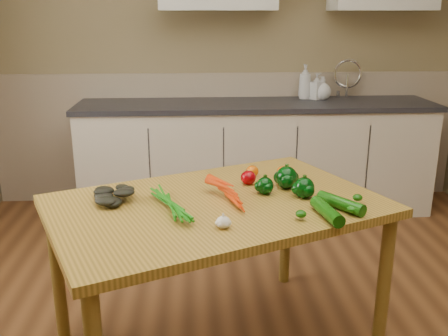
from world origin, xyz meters
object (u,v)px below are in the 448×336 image
pepper_a (265,186)px  tomato_c (283,172)px  carrot_bunch (210,196)px  soap_bottle_c (322,88)px  tomato_a (248,178)px  zucchini_b (327,211)px  pepper_b (286,177)px  pepper_c (304,188)px  table (216,219)px  tomato_b (252,171)px  soap_bottle_a (305,82)px  leafy_greens (117,190)px  soap_bottle_b (316,86)px  garlic_bulb (223,222)px  zucchini_a (341,203)px

pepper_a → tomato_c: (0.13, 0.24, -0.01)m
carrot_bunch → soap_bottle_c: bearing=39.8°
carrot_bunch → tomato_a: 0.32m
tomato_c → zucchini_b: (0.09, -0.54, -0.00)m
pepper_b → pepper_c: size_ratio=1.12×
table → tomato_b: bearing=36.5°
soap_bottle_c → soap_bottle_a: bearing=-109.5°
tomato_b → tomato_c: 0.16m
carrot_bunch → leafy_greens: 0.42m
carrot_bunch → pepper_a: bearing=-0.8°
carrot_bunch → tomato_c: size_ratio=4.15×
table → soap_bottle_a: 2.20m
leafy_greens → pepper_b: size_ratio=1.96×
pepper_b → tomato_a: bearing=160.6°
soap_bottle_b → pepper_b: (-0.57, -1.80, -0.18)m
table → pepper_a: bearing=-2.0°
tomato_b → soap_bottle_b: bearing=66.1°
soap_bottle_c → pepper_a: (-0.74, -1.87, -0.18)m
soap_bottle_c → soap_bottle_b: bearing=-100.9°
garlic_bulb → tomato_c: size_ratio=0.88×
tomato_c → zucchini_a: (0.17, -0.45, -0.00)m
garlic_bulb → tomato_c: 0.71m
tomato_a → zucchini_b: size_ratio=0.33×
leafy_greens → garlic_bulb: bearing=-36.0°
soap_bottle_b → leafy_greens: bearing=111.2°
tomato_b → tomato_c: (0.16, -0.02, -0.00)m
soap_bottle_b → pepper_c: soap_bottle_b is taller
tomato_a → table: bearing=-126.3°
carrot_bunch → zucchini_a: 0.57m
soap_bottle_b → zucchini_b: 2.24m
garlic_bulb → soap_bottle_c: bearing=67.0°
soap_bottle_a → tomato_b: size_ratio=4.35×
table → pepper_c: (0.40, 0.03, 0.13)m
table → tomato_b: (0.20, 0.35, 0.12)m
table → tomato_a: bearing=30.3°
tomato_a → tomato_c: tomato_a is taller
soap_bottle_a → pepper_b: soap_bottle_a is taller
leafy_greens → tomato_a: size_ratio=2.71×
pepper_c → zucchini_a: size_ratio=0.41×
garlic_bulb → zucchini_b: 0.44m
garlic_bulb → pepper_b: (0.33, 0.45, 0.03)m
soap_bottle_c → pepper_c: 2.02m
pepper_a → soap_bottle_c: bearing=68.5°
soap_bottle_c → pepper_b: soap_bottle_c is taller
pepper_c → soap_bottle_a: bearing=77.7°
table → pepper_c: 0.42m
soap_bottle_a → soap_bottle_b: soap_bottle_a is taller
soap_bottle_a → leafy_greens: 2.35m
soap_bottle_a → tomato_a: (-0.66, -1.77, -0.24)m
carrot_bunch → zucchini_b: size_ratio=1.18×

